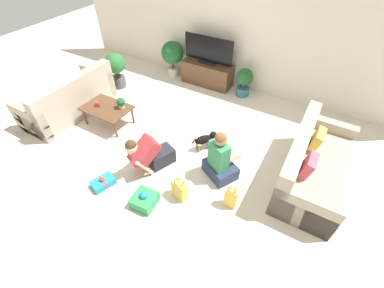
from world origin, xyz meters
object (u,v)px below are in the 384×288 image
at_px(coffee_table, 107,109).
at_px(person_sitting, 220,161).
at_px(tv_console, 207,74).
at_px(dog, 206,139).
at_px(tv, 208,52).
at_px(potted_plant_back_left, 173,54).
at_px(sofa_right, 312,167).
at_px(potted_plant_corner_left, 116,67).
at_px(gift_box_a, 103,182).
at_px(potted_plant_back_right, 244,81).
at_px(gift_bag_b, 231,198).
at_px(mug, 98,104).
at_px(sofa_left, 70,100).
at_px(person_kneeling, 150,154).
at_px(gift_box_b, 144,200).
at_px(tabletop_plant, 121,102).
at_px(gift_bag_a, 180,190).

relative_size(coffee_table, person_sitting, 1.00).
height_order(tv_console, dog, tv_console).
distance_m(tv, potted_plant_back_left, 1.00).
height_order(sofa_right, potted_plant_corner_left, sofa_right).
height_order(person_sitting, gift_box_a, person_sitting).
bearing_deg(tv, potted_plant_back_left, -177.04).
relative_size(potted_plant_back_right, gift_bag_b, 1.72).
distance_m(potted_plant_back_right, dog, 2.05).
height_order(sofa_right, tv_console, sofa_right).
xyz_separation_m(potted_plant_corner_left, dog, (2.88, -0.89, -0.27)).
xyz_separation_m(coffee_table, mug, (-0.18, -0.04, 0.09)).
height_order(sofa_left, gift_box_a, sofa_left).
xyz_separation_m(coffee_table, dog, (2.05, 0.32, -0.13)).
xyz_separation_m(person_kneeling, gift_bag_b, (1.48, -0.02, -0.16)).
relative_size(coffee_table, potted_plant_corner_left, 1.12).
distance_m(sofa_right, gift_bag_b, 1.42).
distance_m(potted_plant_back_left, person_sitting, 3.55).
xyz_separation_m(tv_console, gift_box_b, (0.82, -3.63, -0.18)).
xyz_separation_m(potted_plant_corner_left, tabletop_plant, (1.10, -1.07, 0.02)).
xyz_separation_m(sofa_left, tv, (1.97, 2.52, 0.51)).
relative_size(tv, mug, 10.08).
relative_size(sofa_left, gift_bag_b, 5.02).
relative_size(sofa_left, tv, 1.60).
bearing_deg(dog, gift_box_a, 93.75).
distance_m(potted_plant_corner_left, gift_bag_a, 3.68).
bearing_deg(tv_console, gift_bag_a, -69.49).
relative_size(person_kneeling, person_sitting, 0.88).
distance_m(coffee_table, person_kneeling, 1.58).
height_order(sofa_left, potted_plant_back_left, potted_plant_back_left).
distance_m(gift_box_a, gift_bag_b, 2.05).
bearing_deg(potted_plant_back_right, potted_plant_back_left, 180.00).
bearing_deg(gift_bag_a, gift_bag_b, 18.52).
distance_m(potted_plant_back_left, gift_bag_a, 3.90).
relative_size(potted_plant_back_left, person_sitting, 0.95).
bearing_deg(potted_plant_back_right, gift_box_b, -92.32).
xyz_separation_m(tv, potted_plant_back_left, (-0.97, -0.05, -0.26)).
xyz_separation_m(coffee_table, tv, (1.00, 2.42, 0.47)).
xyz_separation_m(dog, tabletop_plant, (-1.78, -0.18, 0.29)).
distance_m(sofa_left, sofa_right, 4.86).
bearing_deg(person_sitting, sofa_left, 28.06).
distance_m(sofa_right, tv, 3.48).
xyz_separation_m(tv, potted_plant_corner_left, (-1.82, -1.20, -0.32)).
height_order(tv, potted_plant_back_right, tv).
xyz_separation_m(coffee_table, potted_plant_back_left, (0.03, 2.37, 0.21)).
height_order(coffee_table, tv, tv).
relative_size(tv_console, person_sitting, 1.32).
bearing_deg(person_kneeling, sofa_left, -168.09).
height_order(person_sitting, dog, person_sitting).
xyz_separation_m(potted_plant_back_left, mug, (-0.21, -2.41, -0.12)).
height_order(tv_console, mug, tv_console).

